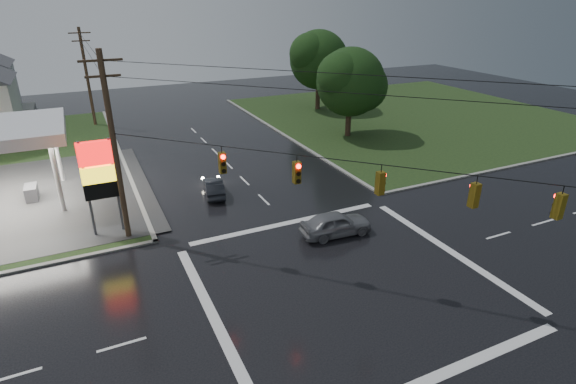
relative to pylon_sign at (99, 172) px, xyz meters
name	(u,v)px	position (x,y,z in m)	size (l,w,h in m)	color
ground	(345,280)	(10.50, -10.50, -4.01)	(120.00, 120.00, 0.00)	black
grass_ne	(413,115)	(36.50, 15.50, -3.97)	(36.00, 36.00, 0.08)	#1C3115
pylon_sign	(99,172)	(0.00, 0.00, 0.00)	(2.00, 0.35, 6.00)	#59595E
utility_pole_nw	(114,147)	(1.00, -1.00, 1.71)	(2.20, 0.32, 11.00)	#382619
utility_pole_n	(87,76)	(1.00, 27.50, 1.46)	(2.20, 0.32, 10.50)	#382619
traffic_signals	(353,162)	(10.52, -10.52, 2.47)	(26.87, 26.87, 1.47)	black
tree_ne_near	(352,82)	(24.64, 11.49, 1.55)	(7.99, 6.80, 8.98)	black
tree_ne_far	(320,60)	(27.65, 23.49, 2.17)	(8.46, 7.20, 9.80)	black
car_north	(214,187)	(7.52, 2.85, -3.40)	(1.29, 3.69, 1.22)	black
car_crossing	(336,224)	(12.53, -6.12, -3.26)	(1.76, 4.38, 1.49)	slate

